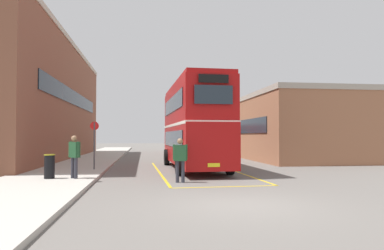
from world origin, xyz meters
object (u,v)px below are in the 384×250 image
object	(u,v)px
single_deck_bus	(192,138)
double_decker_bus	(194,124)
litter_bin	(49,166)
bus_stop_sign	(94,140)
pedestrian_boarding	(180,157)
pedestrian_waiting_near	(74,153)

from	to	relation	value
single_deck_bus	double_decker_bus	bearing A→B (deg)	-97.45
litter_bin	bus_stop_sign	xyz separation A→B (m)	(1.23, 3.80, 1.00)
single_deck_bus	pedestrian_boarding	xyz separation A→B (m)	(-3.77, -24.29, -0.61)
litter_bin	bus_stop_sign	bearing A→B (deg)	72.10
double_decker_bus	pedestrian_boarding	size ratio (longest dim) A/B	5.67
double_decker_bus	pedestrian_waiting_near	size ratio (longest dim) A/B	5.76
pedestrian_boarding	double_decker_bus	bearing A→B (deg)	76.57
double_decker_bus	pedestrian_boarding	world-z (taller)	double_decker_bus
pedestrian_waiting_near	litter_bin	xyz separation A→B (m)	(-0.98, 0.10, -0.52)
litter_bin	bus_stop_sign	world-z (taller)	bus_stop_sign
double_decker_bus	pedestrian_waiting_near	distance (m)	7.41
double_decker_bus	single_deck_bus	world-z (taller)	double_decker_bus
pedestrian_boarding	litter_bin	world-z (taller)	pedestrian_boarding
pedestrian_waiting_near	bus_stop_sign	bearing A→B (deg)	86.39
litter_bin	bus_stop_sign	distance (m)	4.12
pedestrian_boarding	bus_stop_sign	bearing A→B (deg)	130.35
double_decker_bus	bus_stop_sign	size ratio (longest dim) A/B	4.07
pedestrian_boarding	pedestrian_waiting_near	distance (m)	4.29
pedestrian_boarding	bus_stop_sign	distance (m)	6.17
bus_stop_sign	double_decker_bus	bearing A→B (deg)	8.91
double_decker_bus	litter_bin	world-z (taller)	double_decker_bus
pedestrian_boarding	bus_stop_sign	xyz separation A→B (m)	(-3.97, 4.68, 0.60)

